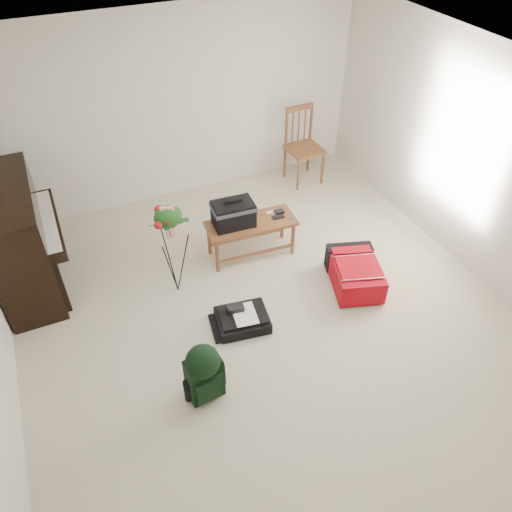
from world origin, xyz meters
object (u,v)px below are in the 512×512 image
piano (21,241)px  dining_chair (303,147)px  bench (239,217)px  flower_stand (173,251)px  black_duffel (242,319)px  red_suitcase (352,270)px  green_backpack (204,371)px

piano → dining_chair: 3.92m
bench → dining_chair: (1.53, 1.26, -0.05)m
dining_chair → bench: bearing=-142.1°
piano → flower_stand: piano is taller
bench → black_duffel: size_ratio=1.83×
red_suitcase → black_duffel: red_suitcase is taller
piano → green_backpack: size_ratio=2.39×
red_suitcase → black_duffel: size_ratio=1.49×
red_suitcase → green_backpack: green_backpack is taller
black_duffel → green_backpack: 0.95m
piano → dining_chair: piano is taller
dining_chair → green_backpack: 3.93m
black_duffel → green_backpack: size_ratio=0.94×
red_suitcase → flower_stand: size_ratio=0.75×
red_suitcase → black_duffel: (-1.40, -0.09, -0.09)m
bench → green_backpack: (-1.05, -1.70, -0.23)m
black_duffel → flower_stand: size_ratio=0.50×
piano → green_backpack: 2.57m
piano → flower_stand: bearing=-28.8°
red_suitcase → green_backpack: 2.18m
green_backpack → red_suitcase: bearing=14.2°
bench → flower_stand: (-0.88, -0.26, -0.00)m
bench → red_suitcase: 1.43m
flower_stand → dining_chair: bearing=45.6°
red_suitcase → flower_stand: bearing=177.6°
piano → bench: piano is taller
piano → red_suitcase: size_ratio=1.69×
black_duffel → flower_stand: bearing=129.6°
bench → green_backpack: bearing=-117.8°
piano → bench: size_ratio=1.38×
bench → red_suitcase: bench is taller
bench → dining_chair: dining_chair is taller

